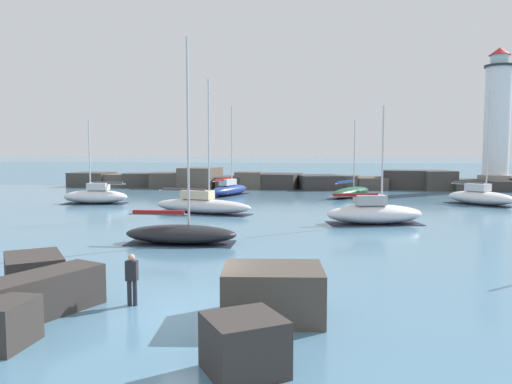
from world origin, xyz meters
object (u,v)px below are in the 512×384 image
object	(u,v)px
sailboat_moored_6	(96,196)
lighthouse	(497,127)
sailboat_moored_1	(202,205)
sailboat_moored_2	(374,213)
sailboat_moored_4	(481,197)
person_on_rocks	(132,277)
sailboat_moored_5	(351,192)
sailboat_moored_7	(229,189)
sailboat_moored_8	(181,233)

from	to	relation	value
sailboat_moored_6	lighthouse	bearing A→B (deg)	26.83
sailboat_moored_1	sailboat_moored_2	world-z (taller)	sailboat_moored_1
sailboat_moored_4	person_on_rocks	distance (m)	37.19
sailboat_moored_5	sailboat_moored_7	xyz separation A→B (m)	(-12.74, 0.08, 0.14)
sailboat_moored_5	person_on_rocks	distance (m)	38.25
sailboat_moored_6	sailboat_moored_8	xyz separation A→B (m)	(12.87, -17.68, -0.16)
sailboat_moored_4	sailboat_moored_8	world-z (taller)	sailboat_moored_8
sailboat_moored_4	sailboat_moored_6	world-z (taller)	sailboat_moored_4
sailboat_moored_4	sailboat_moored_5	xyz separation A→B (m)	(-10.90, 5.80, -0.18)
sailboat_moored_1	person_on_rocks	size ratio (longest dim) A/B	6.17
sailboat_moored_2	sailboat_moored_7	xyz separation A→B (m)	(-13.03, 18.64, -0.05)
sailboat_moored_1	sailboat_moored_7	distance (m)	14.83
sailboat_moored_5	sailboat_moored_6	bearing A→B (deg)	-158.42
sailboat_moored_1	lighthouse	bearing A→B (deg)	41.23
lighthouse	sailboat_moored_5	bearing A→B (deg)	-146.98
lighthouse	sailboat_moored_1	bearing A→B (deg)	-138.77
sailboat_moored_1	sailboat_moored_4	distance (m)	24.77
sailboat_moored_2	sailboat_moored_4	distance (m)	16.59
sailboat_moored_5	person_on_rocks	size ratio (longest dim) A/B	4.81
lighthouse	sailboat_moored_6	world-z (taller)	lighthouse
sailboat_moored_5	sailboat_moored_1	bearing A→B (deg)	-129.65
sailboat_moored_7	lighthouse	bearing A→B (deg)	20.62
sailboat_moored_4	sailboat_moored_5	size ratio (longest dim) A/B	1.25
person_on_rocks	sailboat_moored_1	bearing A→B (deg)	97.88
sailboat_moored_1	sailboat_moored_6	xyz separation A→B (m)	(-11.10, 5.52, 0.04)
sailboat_moored_5	sailboat_moored_6	size ratio (longest dim) A/B	1.05
sailboat_moored_7	sailboat_moored_4	bearing A→B (deg)	-13.97
sailboat_moored_5	sailboat_moored_8	bearing A→B (deg)	-111.20
lighthouse	person_on_rocks	bearing A→B (deg)	-118.93
sailboat_moored_2	sailboat_moored_6	xyz separation A→B (m)	(-23.60, 9.34, -0.01)
sailboat_moored_5	person_on_rocks	bearing A→B (deg)	-103.77
lighthouse	sailboat_moored_2	size ratio (longest dim) A/B	2.19
lighthouse	sailboat_moored_8	bearing A→B (deg)	-126.29
lighthouse	person_on_rocks	xyz separation A→B (m)	(-26.93, -48.73, -6.60)
sailboat_moored_2	sailboat_moored_4	size ratio (longest dim) A/B	0.78
sailboat_moored_1	sailboat_moored_4	bearing A→B (deg)	21.14
sailboat_moored_2	sailboat_moored_6	distance (m)	25.38
sailboat_moored_7	person_on_rocks	xyz separation A→B (m)	(3.64, -37.23, 0.24)
sailboat_moored_4	sailboat_moored_5	bearing A→B (deg)	151.98
sailboat_moored_7	sailboat_moored_2	bearing A→B (deg)	-55.04
lighthouse	sailboat_moored_4	xyz separation A→B (m)	(-6.93, -17.38, -6.80)
lighthouse	sailboat_moored_7	world-z (taller)	lighthouse
sailboat_moored_7	sailboat_moored_8	xyz separation A→B (m)	(2.31, -26.98, -0.13)
sailboat_moored_1	sailboat_moored_7	bearing A→B (deg)	92.06
sailboat_moored_1	sailboat_moored_4	xyz separation A→B (m)	(23.11, 8.94, 0.05)
sailboat_moored_2	sailboat_moored_6	world-z (taller)	sailboat_moored_2
person_on_rocks	sailboat_moored_8	bearing A→B (deg)	97.39
sailboat_moored_4	sailboat_moored_8	xyz separation A→B (m)	(-21.33, -21.10, -0.16)
sailboat_moored_2	sailboat_moored_7	distance (m)	22.74
sailboat_moored_2	sailboat_moored_8	size ratio (longest dim) A/B	0.73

